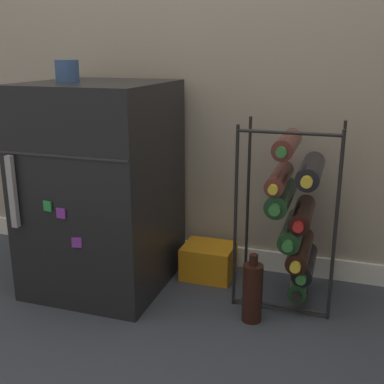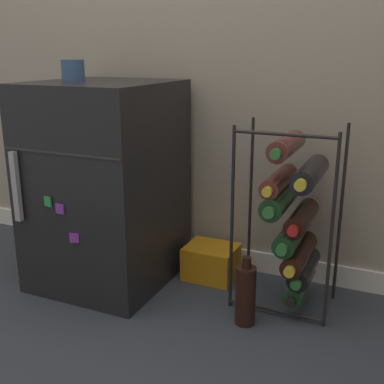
{
  "view_description": "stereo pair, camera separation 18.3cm",
  "coord_description": "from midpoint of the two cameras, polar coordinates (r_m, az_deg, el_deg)",
  "views": [
    {
      "loc": [
        0.45,
        -1.33,
        0.92
      ],
      "look_at": [
        -0.1,
        0.34,
        0.41
      ],
      "focal_mm": 45.0,
      "sensor_mm": 36.0,
      "label": 1
    },
    {
      "loc": [
        0.62,
        -1.27,
        0.92
      ],
      "look_at": [
        -0.1,
        0.34,
        0.41
      ],
      "focal_mm": 45.0,
      "sensor_mm": 36.0,
      "label": 2
    }
  ],
  "objects": [
    {
      "name": "loose_bottle_floor",
      "position": [
        1.72,
        9.48,
        -11.99
      ],
      "size": [
        0.07,
        0.07,
        0.25
      ],
      "color": "black",
      "rests_on": "ground_plane"
    },
    {
      "name": "wine_rack",
      "position": [
        1.78,
        14.96,
        -2.89
      ],
      "size": [
        0.36,
        0.33,
        0.68
      ],
      "color": "black",
      "rests_on": "ground_plane"
    },
    {
      "name": "mini_fridge",
      "position": [
        1.95,
        -7.49,
        0.88
      ],
      "size": [
        0.5,
        0.57,
        0.81
      ],
      "color": "black",
      "rests_on": "ground_plane"
    },
    {
      "name": "ground_plane",
      "position": [
        1.68,
        1.57,
        -16.88
      ],
      "size": [
        14.0,
        14.0,
        0.0
      ],
      "primitive_type": "plane",
      "color": "#333842"
    },
    {
      "name": "soda_box",
      "position": [
        2.05,
        4.88,
        -8.28
      ],
      "size": [
        0.21,
        0.18,
        0.14
      ],
      "color": "orange",
      "rests_on": "ground_plane"
    },
    {
      "name": "fridge_top_cup",
      "position": [
        1.91,
        -11.22,
        13.95
      ],
      "size": [
        0.09,
        0.09,
        0.08
      ],
      "color": "#335184",
      "rests_on": "mini_fridge"
    }
  ]
}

